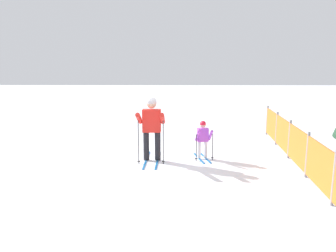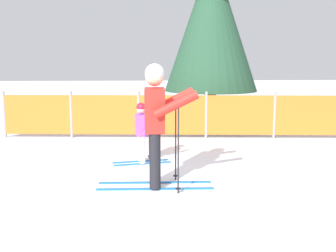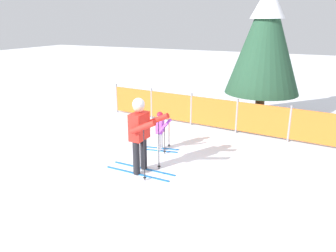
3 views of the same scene
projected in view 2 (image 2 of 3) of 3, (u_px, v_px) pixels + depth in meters
ground_plane at (169, 191)px, 5.62m from camera, size 60.00×60.00×0.00m
skier_adult at (157, 114)px, 5.67m from camera, size 1.60×0.72×1.69m
skier_child at (142, 128)px, 7.05m from camera, size 0.99×0.51×1.03m
safety_fence at (206, 115)px, 9.32m from camera, size 9.06×0.83×1.04m
conifer_far at (212, 20)px, 10.63m from camera, size 2.38×2.38×4.42m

